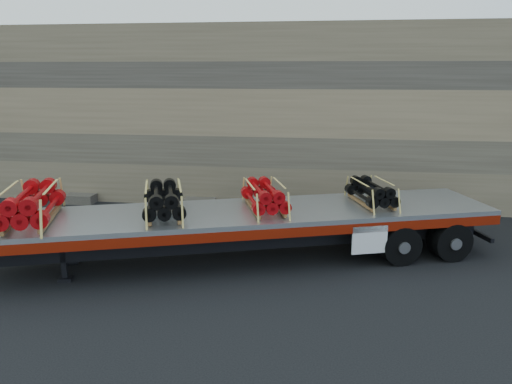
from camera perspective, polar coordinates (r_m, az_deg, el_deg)
ground at (r=14.91m, az=0.33°, el=-7.04°), size 120.00×120.00×0.00m
rock_wall at (r=20.47m, az=2.83°, el=8.75°), size 44.00×3.00×7.00m
trailer at (r=14.25m, az=-1.88°, el=-4.95°), size 14.61×7.34×1.45m
bundle_front at (r=14.17m, az=-24.25°, el=-1.39°), size 1.99×2.77×0.89m
bundle_midfront at (r=13.78m, az=-10.50°, el=-1.02°), size 1.74×2.41×0.77m
bundle_midrear at (r=14.07m, az=1.00°, el=-0.57°), size 1.64×2.28×0.73m
bundle_rear at (r=15.05m, az=13.04°, el=-0.10°), size 1.49×2.07×0.66m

